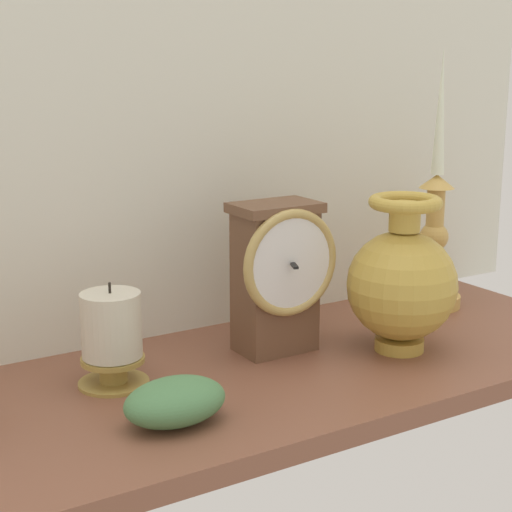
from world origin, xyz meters
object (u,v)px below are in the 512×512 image
(candlestick_tall_left, at_px, (434,234))
(brass_vase_bulbous, at_px, (402,282))
(mantel_clock, at_px, (278,274))
(pillar_candle_front, at_px, (112,337))

(candlestick_tall_left, distance_m, brass_vase_bulbous, 0.21)
(mantel_clock, xyz_separation_m, pillar_candle_front, (-0.22, 0.01, -0.04))
(pillar_candle_front, bearing_deg, brass_vase_bulbous, -13.55)
(candlestick_tall_left, xyz_separation_m, brass_vase_bulbous, (-0.17, -0.12, -0.02))
(mantel_clock, relative_size, brass_vase_bulbous, 0.96)
(mantel_clock, bearing_deg, brass_vase_bulbous, -30.15)
(mantel_clock, height_order, brass_vase_bulbous, brass_vase_bulbous)
(candlestick_tall_left, distance_m, pillar_candle_front, 0.52)
(candlestick_tall_left, relative_size, pillar_candle_front, 3.15)
(mantel_clock, distance_m, candlestick_tall_left, 0.30)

